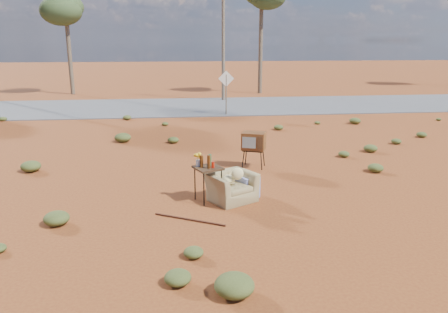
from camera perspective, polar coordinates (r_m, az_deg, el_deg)
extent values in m
plane|color=brown|center=(10.17, 0.19, -5.84)|extent=(140.00, 140.00, 0.00)
cube|color=#565659|center=(24.73, -4.05, 6.54)|extent=(140.00, 7.00, 0.04)
imported|color=olive|center=(10.06, 0.96, -3.40)|extent=(1.21, 1.07, 0.89)
ellipsoid|color=beige|center=(10.05, 0.59, -2.99)|extent=(0.32, 0.32, 0.19)
ellipsoid|color=beige|center=(9.89, 1.77, -2.27)|extent=(0.28, 0.14, 0.28)
cube|color=navy|center=(10.46, 2.72, -3.75)|extent=(0.69, 0.78, 0.52)
cube|color=black|center=(12.72, 3.89, 0.87)|extent=(0.70, 0.62, 0.03)
cylinder|color=black|center=(12.64, 2.52, -0.43)|extent=(0.04, 0.04, 0.52)
cylinder|color=black|center=(12.55, 4.89, -0.59)|extent=(0.04, 0.04, 0.52)
cylinder|color=black|center=(13.03, 2.89, 0.03)|extent=(0.04, 0.04, 0.52)
cylinder|color=black|center=(12.94, 5.19, -0.11)|extent=(0.04, 0.04, 0.52)
cube|color=brown|center=(12.66, 3.91, 2.05)|extent=(0.79, 0.70, 0.50)
cube|color=gray|center=(12.42, 3.29, 1.81)|extent=(0.37, 0.16, 0.31)
cube|color=#472D19|center=(12.37, 4.72, 1.72)|extent=(0.14, 0.07, 0.36)
cube|color=#392414|center=(9.95, -2.11, -1.50)|extent=(0.74, 0.74, 0.05)
cylinder|color=black|center=(9.78, -2.65, -4.25)|extent=(0.03, 0.03, 0.79)
cylinder|color=black|center=(9.98, -0.32, -3.83)|extent=(0.03, 0.03, 0.79)
cylinder|color=black|center=(10.16, -3.82, -3.51)|extent=(0.03, 0.03, 0.79)
cylinder|color=black|center=(10.36, -1.56, -3.13)|extent=(0.03, 0.03, 0.79)
cylinder|color=#44210B|center=(9.89, -2.97, -0.59)|extent=(0.08, 0.08, 0.29)
cylinder|color=#44210B|center=(9.81, -1.99, -0.64)|extent=(0.07, 0.07, 0.32)
cylinder|color=#285E31|center=(10.05, -1.84, -0.39)|extent=(0.07, 0.07, 0.27)
cylinder|color=red|center=(9.86, -1.46, -1.07)|extent=(0.07, 0.07, 0.15)
cylinder|color=silver|center=(9.99, -3.43, -0.84)|extent=(0.09, 0.09, 0.16)
ellipsoid|color=gold|center=(9.95, -3.44, 0.10)|extent=(0.18, 0.18, 0.14)
cylinder|color=#4C2214|center=(9.15, -4.52, -8.19)|extent=(1.43, 0.83, 0.04)
cylinder|color=brown|center=(21.76, 0.28, 8.04)|extent=(0.06, 0.06, 2.00)
cube|color=silver|center=(21.68, 0.29, 10.14)|extent=(0.78, 0.04, 0.78)
cylinder|color=brown|center=(32.18, -19.58, 13.01)|extent=(0.28, 0.28, 6.00)
ellipsoid|color=#3B4C27|center=(32.23, -19.98, 17.44)|extent=(3.20, 3.20, 2.20)
cylinder|color=brown|center=(31.06, 4.81, 14.67)|extent=(0.28, 0.28, 7.00)
cylinder|color=brown|center=(27.13, -0.10, 15.75)|extent=(0.20, 0.20, 8.00)
ellipsoid|color=#455123|center=(13.53, -23.92, -1.17)|extent=(0.56, 0.56, 0.31)
ellipsoid|color=#455123|center=(13.06, 19.19, -1.41)|extent=(0.44, 0.44, 0.24)
ellipsoid|color=#455123|center=(16.41, -13.09, 2.43)|extent=(0.60, 0.60, 0.33)
ellipsoid|color=#455123|center=(16.86, 21.58, 1.85)|extent=(0.36, 0.36, 0.20)
ellipsoid|color=#455123|center=(18.31, 7.13, 3.80)|extent=(0.40, 0.40, 0.22)
ellipsoid|color=#455123|center=(19.27, -7.71, 4.25)|extent=(0.30, 0.30, 0.17)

